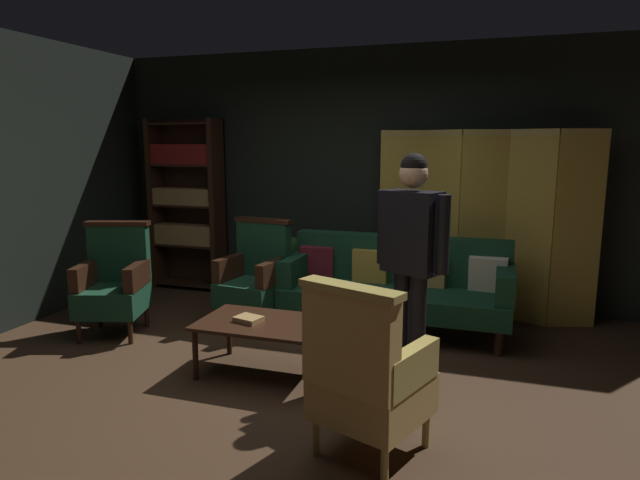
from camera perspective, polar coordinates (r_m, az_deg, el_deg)
ground_plane at (r=4.23m, az=-3.49°, el=-14.64°), size 10.00×10.00×0.00m
back_wall at (r=6.19m, az=4.79°, el=6.65°), size 7.20×0.10×2.80m
side_wall_left at (r=6.09m, az=-28.71°, el=5.40°), size 0.10×3.60×2.80m
folding_screen at (r=5.73m, az=16.68°, el=1.82°), size 2.16×0.34×1.90m
bookshelf at (r=6.81m, az=-13.70°, el=4.00°), size 0.90×0.32×2.05m
velvet_couch at (r=5.26m, az=7.96°, el=-4.44°), size 2.12×0.78×0.88m
coffee_table at (r=4.26m, az=-5.82°, el=-9.05°), size 1.00×0.64×0.42m
armchair_gilt_accent at (r=3.15m, az=4.85°, el=-13.84°), size 0.74×0.74×1.04m
armchair_wing_left at (r=5.45m, az=-20.69°, el=-4.14°), size 0.73×0.72×1.04m
armchair_wing_right at (r=5.36m, az=-6.76°, el=-3.78°), size 0.65×0.65×1.04m
standing_figure at (r=3.91m, az=9.53°, el=-0.98°), size 0.54×0.36×1.70m
potted_plant at (r=6.05m, az=-2.99°, el=-2.67°), size 0.46×0.46×0.75m
book_tan_leather at (r=4.25m, az=-7.47°, el=-8.19°), size 0.23×0.20×0.04m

